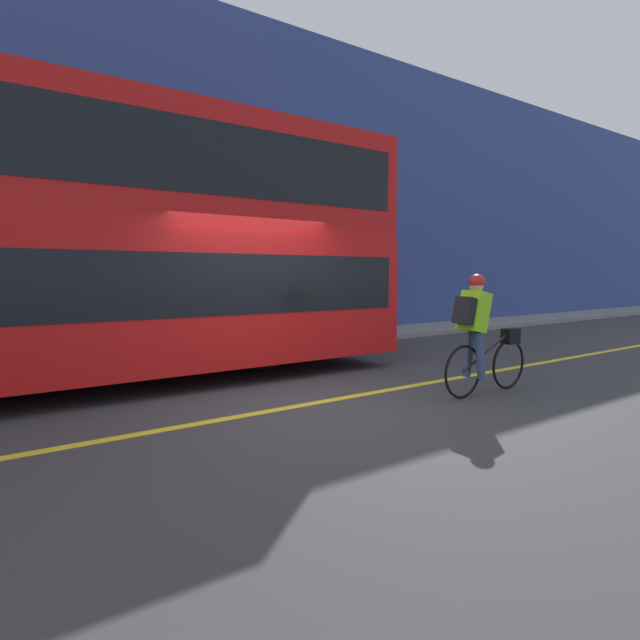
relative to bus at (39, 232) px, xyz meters
name	(u,v)px	position (x,y,z in m)	size (l,w,h in m)	color
ground_plane	(298,403)	(2.63, -2.35, -2.24)	(80.00, 80.00, 0.00)	#38383A
road_center_line	(304,405)	(2.63, -2.49, -2.24)	(50.00, 0.14, 0.01)	yellow
sidewalk_curb	(175,351)	(2.63, 2.48, -2.18)	(60.00, 1.79, 0.12)	gray
building_facade	(155,171)	(2.63, 3.52, 1.69)	(60.00, 0.30, 7.86)	#33478C
bus	(39,232)	(0.00, 0.00, 0.00)	(10.92, 2.42, 4.06)	black
cyclist_on_bike	(480,331)	(4.92, -3.41, -1.34)	(1.73, 0.32, 1.67)	black
trash_bin	(350,318)	(7.20, 2.39, -1.70)	(0.57, 0.57, 0.85)	#515156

